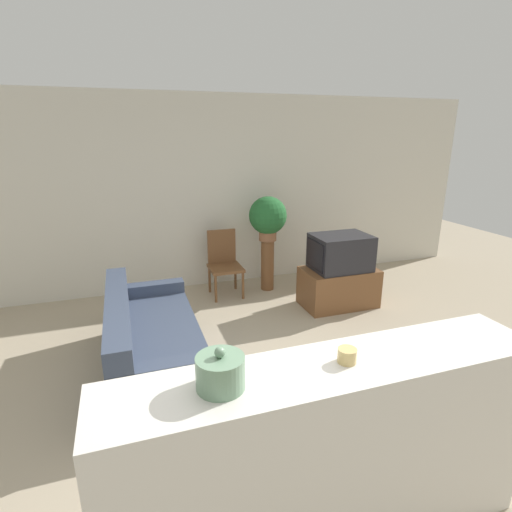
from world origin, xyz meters
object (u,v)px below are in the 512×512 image
Objects in this scene: wooden_chair at (224,261)px; potted_plant at (268,216)px; television at (340,252)px; couch at (151,344)px; decorative_bowl at (220,372)px.

potted_plant is (0.63, -0.04, 0.59)m from wooden_chair.
couch is at bearing -162.33° from television.
television is at bearing 17.67° from couch.
television is 0.81× the size of wooden_chair.
potted_plant is (-0.68, 0.83, 0.35)m from television.
potted_plant is 3.92m from decorative_bowl.
couch is at bearing -124.50° from wooden_chair.
potted_plant is 2.82× the size of decorative_bowl.
decorative_bowl is (-1.55, -3.59, 0.11)m from potted_plant.
couch is 8.45× the size of decorative_bowl.
potted_plant reaches higher than couch.
potted_plant is at bearing 66.61° from decorative_bowl.
couch is 2.00m from wooden_chair.
couch is 2.06× the size of wooden_chair.
potted_plant is at bearing 42.41° from couch.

